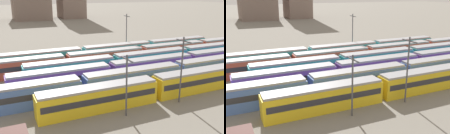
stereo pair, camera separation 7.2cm
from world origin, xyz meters
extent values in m
plane|color=slate|center=(0.00, 13.00, 0.00)|extent=(600.00, 600.00, 0.00)
cube|color=yellow|center=(2.48, 0.00, 1.70)|extent=(18.00, 3.00, 3.40)
cube|color=#2D2D33|center=(2.48, 0.00, 2.11)|extent=(17.20, 3.06, 0.90)
cube|color=#939399|center=(2.48, 0.00, 3.57)|extent=(17.60, 2.70, 0.35)
cube|color=yellow|center=(21.38, 0.00, 1.70)|extent=(18.00, 3.00, 3.40)
cube|color=#2D2D33|center=(21.38, 0.00, 2.11)|extent=(17.20, 3.06, 0.90)
cube|color=#939399|center=(21.38, 0.00, 3.57)|extent=(17.60, 2.70, 0.35)
cube|color=#4C70BC|center=(-7.83, 5.20, 1.70)|extent=(18.00, 3.00, 3.40)
cube|color=#2D2D33|center=(-7.83, 5.20, 2.11)|extent=(17.20, 3.06, 0.90)
cube|color=#939399|center=(-7.83, 5.20, 3.57)|extent=(17.60, 2.70, 0.35)
cube|color=#4C70BC|center=(11.07, 5.20, 1.70)|extent=(18.00, 3.00, 3.40)
cube|color=#2D2D33|center=(11.07, 5.20, 2.11)|extent=(17.20, 3.06, 0.90)
cube|color=#939399|center=(11.07, 5.20, 3.57)|extent=(17.60, 2.70, 0.35)
cube|color=#4C70BC|center=(29.97, 5.20, 1.70)|extent=(18.00, 3.00, 3.40)
cube|color=#2D2D33|center=(29.97, 5.20, 2.11)|extent=(17.20, 3.06, 0.90)
cube|color=#939399|center=(29.97, 5.20, 3.57)|extent=(17.60, 2.70, 0.35)
cube|color=#6B429E|center=(-0.57, 10.40, 1.70)|extent=(18.00, 3.00, 3.40)
cube|color=#2D2D33|center=(-0.57, 10.40, 2.11)|extent=(17.20, 3.06, 0.90)
cube|color=#939399|center=(-0.57, 10.40, 3.57)|extent=(17.60, 2.70, 0.35)
cube|color=#6B429E|center=(18.33, 10.40, 1.70)|extent=(18.00, 3.00, 3.40)
cube|color=#2D2D33|center=(18.33, 10.40, 2.11)|extent=(17.20, 3.06, 0.90)
cube|color=#939399|center=(18.33, 10.40, 3.57)|extent=(17.60, 2.70, 0.35)
cube|color=#6B429E|center=(37.23, 10.40, 1.70)|extent=(18.00, 3.00, 3.40)
cube|color=#2D2D33|center=(37.23, 10.40, 2.11)|extent=(17.20, 3.06, 0.90)
cube|color=#939399|center=(37.23, 10.40, 3.57)|extent=(17.60, 2.70, 0.35)
cube|color=teal|center=(2.70, 15.60, 1.70)|extent=(18.00, 3.00, 3.40)
cube|color=#2D2D33|center=(2.70, 15.60, 2.11)|extent=(17.20, 3.06, 0.90)
cube|color=#939399|center=(2.70, 15.60, 3.57)|extent=(17.60, 2.70, 0.35)
cube|color=teal|center=(21.60, 15.60, 1.70)|extent=(18.00, 3.00, 3.40)
cube|color=#2D2D33|center=(21.60, 15.60, 2.11)|extent=(17.20, 3.06, 0.90)
cube|color=#939399|center=(21.60, 15.60, 3.57)|extent=(17.60, 2.70, 0.35)
cube|color=teal|center=(40.50, 15.60, 1.70)|extent=(18.00, 3.00, 3.40)
cube|color=#2D2D33|center=(40.50, 15.60, 2.11)|extent=(17.20, 3.06, 0.90)
cube|color=#939399|center=(40.50, 15.60, 3.57)|extent=(17.60, 2.70, 0.35)
cube|color=#BC4C38|center=(-6.24, 20.80, 1.70)|extent=(18.00, 3.00, 3.40)
cube|color=#2D2D33|center=(-6.24, 20.80, 2.11)|extent=(17.20, 3.06, 0.90)
cube|color=#939399|center=(-6.24, 20.80, 3.57)|extent=(17.60, 2.70, 0.35)
cube|color=#BC4C38|center=(12.66, 20.80, 1.70)|extent=(18.00, 3.00, 3.40)
cube|color=#2D2D33|center=(12.66, 20.80, 2.11)|extent=(17.20, 3.06, 0.90)
cube|color=#939399|center=(12.66, 20.80, 3.57)|extent=(17.60, 2.70, 0.35)
cube|color=#BC4C38|center=(31.56, 20.80, 1.70)|extent=(18.00, 3.00, 3.40)
cube|color=#2D2D33|center=(31.56, 20.80, 2.11)|extent=(17.20, 3.06, 0.90)
cube|color=#939399|center=(31.56, 20.80, 3.57)|extent=(17.60, 2.70, 0.35)
cube|color=teal|center=(-0.78, 26.00, 1.70)|extent=(18.00, 3.00, 3.40)
cube|color=#2D2D33|center=(-0.78, 26.00, 2.11)|extent=(17.20, 3.06, 0.90)
cube|color=#939399|center=(-0.78, 26.00, 3.57)|extent=(17.60, 2.70, 0.35)
cube|color=teal|center=(18.12, 26.00, 1.70)|extent=(18.00, 3.00, 3.40)
cube|color=#2D2D33|center=(18.12, 26.00, 2.11)|extent=(17.20, 3.06, 0.90)
cube|color=#939399|center=(18.12, 26.00, 3.57)|extent=(17.60, 2.70, 0.35)
cube|color=teal|center=(37.02, 26.00, 1.70)|extent=(18.00, 3.00, 3.40)
cube|color=#2D2D33|center=(37.02, 26.00, 2.11)|extent=(17.20, 3.06, 0.90)
cube|color=#939399|center=(37.02, 26.00, 3.57)|extent=(17.60, 2.70, 0.35)
cylinder|color=#4C4C51|center=(5.20, -3.29, 4.36)|extent=(0.24, 0.24, 8.72)
cube|color=#47474C|center=(5.20, -3.29, 8.12)|extent=(0.16, 3.20, 0.16)
cylinder|color=#4C4C51|center=(22.21, 28.95, 5.45)|extent=(0.24, 0.24, 10.89)
cube|color=#47474C|center=(22.21, 28.95, 10.29)|extent=(0.16, 3.20, 0.16)
cylinder|color=#4C4C51|center=(14.86, -2.72, 5.14)|extent=(0.24, 0.24, 10.29)
cube|color=#47474C|center=(14.86, -2.72, 9.69)|extent=(0.16, 3.20, 0.16)
cube|color=brown|center=(-10.11, -7.01, 2.92)|extent=(3.60, 3.00, 0.24)
cube|color=#7A665B|center=(12.28, 131.48, 10.72)|extent=(20.68, 21.27, 21.43)
camera|label=1|loc=(-10.40, -32.31, 16.79)|focal=41.66mm
camera|label=2|loc=(-10.34, -32.34, 16.79)|focal=41.66mm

